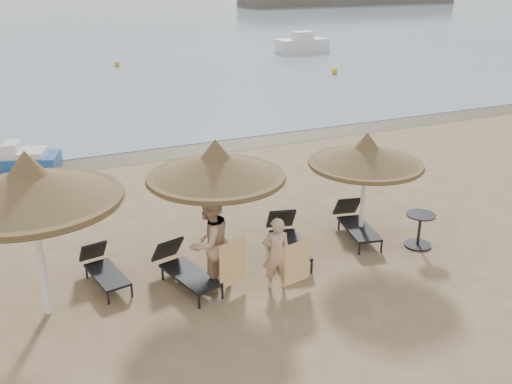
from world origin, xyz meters
TOP-DOWN VIEW (x-y plane):
  - ground at (0.00, 0.00)m, footprint 160.00×160.00m
  - sea at (0.00, 80.00)m, footprint 200.00×140.00m
  - wet_sand_strip at (0.00, 9.40)m, footprint 200.00×1.60m
  - palapa_left at (-3.59, 0.61)m, footprint 3.26×3.26m
  - palapa_center at (0.01, 0.98)m, footprint 2.93×2.93m
  - palapa_right at (3.63, 0.85)m, footprint 2.68×2.68m
  - lounger_far_left at (-2.41, 1.33)m, footprint 0.82×1.70m
  - lounger_near_left at (-0.91, 0.59)m, footprint 1.04×1.92m
  - lounger_near_right at (1.67, 0.92)m, footprint 1.07×2.01m
  - lounger_far_right at (3.59, 1.02)m, footprint 0.96×1.89m
  - side_table at (4.64, -0.06)m, footprint 0.67×0.67m
  - person_left at (-0.46, 0.18)m, footprint 1.29×1.11m
  - person_right at (0.76, -0.36)m, footprint 0.96×0.76m
  - towel_left at (-0.11, -0.17)m, footprint 0.66×0.26m
  - towel_right at (1.11, -0.61)m, footprint 0.64×0.15m
  - bag_patterned at (0.01, 1.16)m, footprint 0.34×0.12m
  - bag_dark at (0.01, 0.82)m, footprint 0.22×0.13m
  - pedal_boat at (-3.40, 9.50)m, footprint 2.29×1.77m
  - buoy_mid at (3.58, 29.14)m, footprint 0.37×0.37m
  - buoy_right at (15.14, 20.64)m, footprint 0.40×0.40m

SIDE VIEW (x-z plane):
  - ground at x=0.00m, z-range 0.00..0.00m
  - wet_sand_strip at x=0.00m, z-range 0.00..0.01m
  - sea at x=0.00m, z-range 0.00..0.03m
  - buoy_mid at x=3.58m, z-range 0.00..0.37m
  - buoy_right at x=15.14m, z-range 0.00..0.40m
  - lounger_far_left at x=-2.41m, z-range -0.04..0.69m
  - pedal_boat at x=-3.40m, z-range -0.12..0.82m
  - lounger_far_right at x=3.59m, z-range -0.04..0.77m
  - lounger_near_left at x=-0.91m, z-range -0.04..0.78m
  - side_table at x=4.64m, z-range -0.02..0.79m
  - lounger_near_right at x=1.67m, z-range -0.04..0.81m
  - towel_right at x=1.11m, z-range 0.17..1.08m
  - towel_left at x=-0.11m, z-range 0.18..1.15m
  - person_right at x=0.76m, z-range 0.00..1.81m
  - bag_dark at x=0.01m, z-range 0.85..1.15m
  - person_left at x=-0.46m, z-range 0.00..2.37m
  - bag_patterned at x=0.01m, z-range 1.18..1.60m
  - palapa_right at x=3.63m, z-range 0.79..3.44m
  - palapa_center at x=0.01m, z-range 0.86..3.76m
  - palapa_left at x=-3.59m, z-range 0.96..4.19m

